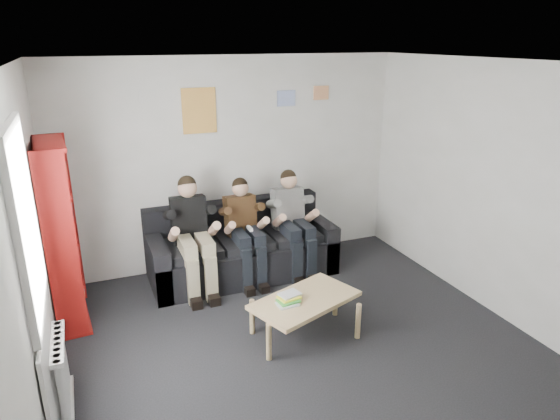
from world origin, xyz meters
name	(u,v)px	position (x,y,z in m)	size (l,w,h in m)	color
room_shell	(318,229)	(0.00, 0.00, 1.35)	(5.00, 5.00, 5.00)	black
sofa	(241,250)	(-0.05, 2.06, 0.32)	(2.31, 0.95, 0.89)	black
bookshelf	(62,235)	(-2.08, 1.70, 0.97)	(0.29, 0.88, 1.95)	maroon
coffee_table	(305,303)	(0.10, 0.44, 0.38)	(1.07, 0.59, 0.43)	#D6BE7B
game_cases	(289,299)	(-0.08, 0.44, 0.46)	(0.27, 0.25, 0.06)	silver
person_left	(193,236)	(-0.69, 1.86, 0.69)	(0.41, 0.89, 1.37)	black
person_middle	(245,231)	(-0.05, 1.86, 0.65)	(0.37, 0.79, 1.28)	#4E381A
person_right	(294,223)	(0.60, 1.86, 0.67)	(0.39, 0.83, 1.32)	silver
radiator	(63,373)	(-2.15, 0.20, 0.35)	(0.10, 0.64, 0.60)	silver
window	(39,300)	(-2.22, 0.20, 1.03)	(0.05, 1.30, 2.36)	white
poster_large	(199,111)	(-0.40, 2.49, 2.05)	(0.42, 0.01, 0.55)	#EACF52
poster_blue	(286,98)	(0.75, 2.49, 2.15)	(0.25, 0.01, 0.20)	#4370E4
poster_pink	(321,93)	(1.25, 2.49, 2.20)	(0.22, 0.01, 0.18)	#CE4079
poster_sign	(147,96)	(-1.00, 2.49, 2.25)	(0.20, 0.01, 0.14)	white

